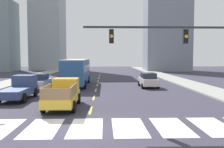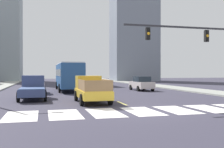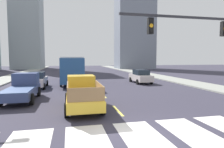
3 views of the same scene
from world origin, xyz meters
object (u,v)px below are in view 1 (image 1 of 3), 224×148
Objects in this scene: sedan_mid at (40,82)px; traffic_signal_gantry at (206,46)px; pickup_dark at (20,88)px; sedan_far at (148,80)px; city_bus at (77,70)px; pickup_stakebed at (64,94)px.

traffic_signal_gantry reaches higher than sedan_mid.
sedan_mid is 0.39× the size of traffic_signal_gantry.
sedan_far is at bearing 29.46° from pickup_dark.
city_bus is (3.81, 9.42, 1.03)m from pickup_dark.
sedan_mid is at bearing 137.71° from traffic_signal_gantry.
pickup_stakebed is 10.33m from sedan_mid.
city_bus is (-0.48, 12.85, 1.02)m from pickup_stakebed.
pickup_stakebed is at bearing -129.66° from sedan_far.
pickup_stakebed is 13.69m from sedan_far.
pickup_stakebed is at bearing -86.15° from city_bus.
sedan_far is at bearing -10.60° from city_bus.
city_bus reaches higher than sedan_mid.
pickup_stakebed is 5.49m from pickup_dark.
sedan_far is at bearing 94.21° from traffic_signal_gantry.
sedan_far is 1.00× the size of sedan_mid.
pickup_dark reaches higher than sedan_mid.
traffic_signal_gantry is (13.44, -12.22, 3.43)m from sedan_mid.
sedan_far is 0.39× the size of traffic_signal_gantry.
sedan_far is (8.21, 10.95, -0.08)m from pickup_stakebed.
pickup_dark is at bearing -110.30° from city_bus.
city_bus is 18.55m from traffic_signal_gantry.
traffic_signal_gantry is at bearing -26.29° from pickup_dark.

